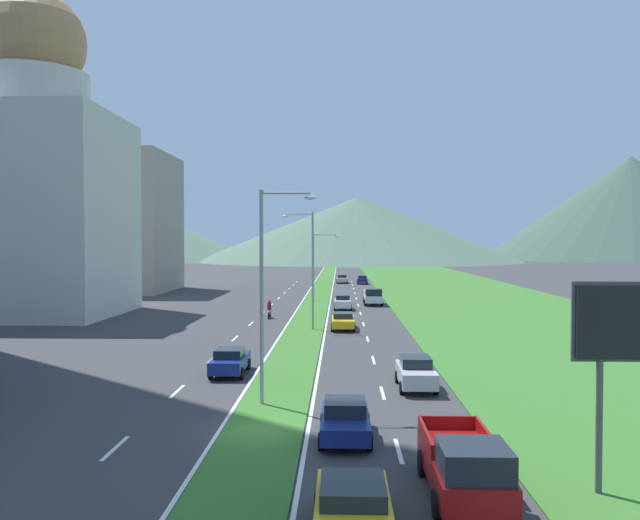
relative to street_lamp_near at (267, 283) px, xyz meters
name	(u,v)px	position (x,y,z in m)	size (l,w,h in m)	color
ground_plane	(264,431)	(0.31, -4.09, -5.57)	(600.00, 600.00, 0.00)	#38383A
grass_median	(318,298)	(0.31, 55.91, -5.54)	(3.20, 240.00, 0.06)	#387028
grass_verge_right	(475,298)	(20.91, 55.91, -5.54)	(24.00, 240.00, 0.06)	#387028
lane_dash_left_2	(115,448)	(-4.79, -6.36, -5.56)	(0.16, 2.80, 0.01)	silver
lane_dash_left_3	(177,391)	(-4.79, 2.50, -5.56)	(0.16, 2.80, 0.01)	silver
lane_dash_left_4	(212,359)	(-4.79, 11.37, -5.56)	(0.16, 2.80, 0.01)	silver
lane_dash_left_5	(235,338)	(-4.79, 20.23, -5.56)	(0.16, 2.80, 0.01)	silver
lane_dash_left_6	(251,324)	(-4.79, 29.10, -5.56)	(0.16, 2.80, 0.01)	silver
lane_dash_left_7	(263,313)	(-4.79, 37.96, -5.56)	(0.16, 2.80, 0.01)	silver
lane_dash_left_8	(272,305)	(-4.79, 46.83, -5.56)	(0.16, 2.80, 0.01)	silver
lane_dash_left_9	(279,298)	(-4.79, 55.69, -5.56)	(0.16, 2.80, 0.01)	silver
lane_dash_left_10	(285,293)	(-4.79, 64.56, -5.56)	(0.16, 2.80, 0.01)	silver
lane_dash_left_11	(289,288)	(-4.79, 73.42, -5.56)	(0.16, 2.80, 0.01)	silver
lane_dash_left_12	(293,285)	(-4.79, 82.29, -5.56)	(0.16, 2.80, 0.01)	silver
lane_dash_left_13	(297,282)	(-4.79, 91.15, -5.56)	(0.16, 2.80, 0.01)	silver
lane_dash_right_2	(399,451)	(5.41, -6.36, -5.56)	(0.16, 2.80, 0.01)	silver
lane_dash_right_3	(383,393)	(5.41, 2.50, -5.56)	(0.16, 2.80, 0.01)	silver
lane_dash_right_4	(373,360)	(5.41, 11.37, -5.56)	(0.16, 2.80, 0.01)	silver
lane_dash_right_5	(368,339)	(5.41, 20.23, -5.56)	(0.16, 2.80, 0.01)	silver
lane_dash_right_6	(363,324)	(5.41, 29.10, -5.56)	(0.16, 2.80, 0.01)	silver
lane_dash_right_7	(360,313)	(5.41, 37.96, -5.56)	(0.16, 2.80, 0.01)	silver
lane_dash_right_8	(358,305)	(5.41, 46.83, -5.56)	(0.16, 2.80, 0.01)	silver
lane_dash_right_9	(356,298)	(5.41, 55.69, -5.56)	(0.16, 2.80, 0.01)	silver
lane_dash_right_10	(355,293)	(5.41, 64.56, -5.56)	(0.16, 2.80, 0.01)	silver
lane_dash_right_11	(354,289)	(5.41, 73.42, -5.56)	(0.16, 2.80, 0.01)	silver
lane_dash_right_12	(353,285)	(5.41, 82.29, -5.56)	(0.16, 2.80, 0.01)	silver
lane_dash_right_13	(352,282)	(5.41, 91.15, -5.56)	(0.16, 2.80, 0.01)	silver
edge_line_median_left	(304,298)	(-1.44, 55.91, -5.56)	(0.16, 240.00, 0.01)	silver
edge_line_median_right	(331,298)	(2.06, 55.91, -5.56)	(0.16, 240.00, 0.01)	silver
domed_building	(35,181)	(-27.40, 35.31, 7.98)	(16.42, 16.42, 32.46)	beige
midrise_colored	(112,223)	(-30.95, 67.27, 4.71)	(17.49, 17.49, 20.55)	#9E9384
hill_far_left	(62,216)	(-111.78, 235.81, 12.46)	(157.68, 157.68, 36.05)	#516B56
hill_far_center	(357,229)	(9.69, 220.27, 6.63)	(123.60, 123.60, 24.40)	#516B56
hill_far_right	(630,208)	(126.01, 250.27, 16.22)	(122.26, 122.26, 43.58)	#3D5647
street_lamp_near	(267,283)	(0.00, 0.00, 0.00)	(2.59, 0.28, 9.80)	#99999E
street_lamp_mid	(310,263)	(0.73, 25.30, 0.08)	(2.68, 0.41, 9.94)	#99999E
street_lamp_far	(317,262)	(0.39, 50.58, -0.64)	(3.19, 0.28, 8.45)	#99999E
car_0	(416,373)	(7.16, 3.58, -4.76)	(1.88, 4.22, 1.60)	#B2B2B7
car_1	(353,511)	(3.65, -13.39, -4.81)	(2.04, 4.51, 1.45)	yellow
car_2	(345,420)	(3.51, -5.04, -4.83)	(1.95, 4.15, 1.47)	navy
car_3	(230,361)	(-2.87, 6.76, -4.81)	(1.89, 4.30, 1.48)	navy
car_4	(343,302)	(3.59, 41.65, -4.76)	(1.91, 4.08, 1.60)	silver
car_5	(343,321)	(3.55, 25.75, -4.84)	(2.02, 4.78, 1.40)	yellow
car_6	(362,280)	(7.16, 84.98, -4.81)	(1.85, 4.10, 1.48)	navy
car_7	(342,279)	(3.61, 87.19, -4.81)	(1.99, 4.52, 1.50)	#B2B2B7
pickup_truck_0	(465,466)	(6.92, -10.72, -4.59)	(2.18, 5.40, 2.00)	maroon
pickup_truck_1	(373,297)	(7.16, 47.00, -4.59)	(2.18, 5.40, 2.00)	silver
motorcycle_rider	(269,311)	(-3.57, 33.42, -4.82)	(0.36, 2.00, 1.80)	black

